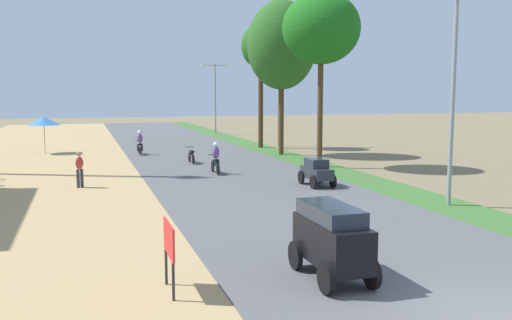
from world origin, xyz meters
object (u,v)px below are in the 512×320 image
(car_van_black, at_px, (332,238))
(motorbike_ahead_third, at_px, (140,143))
(utility_pole_near, at_px, (279,88))
(motorbike_foreground_rider, at_px, (215,159))
(median_tree_nearest, at_px, (321,29))
(median_tree_third, at_px, (261,48))
(car_hatchback_charcoal, at_px, (317,171))
(motorbike_ahead_second, at_px, (191,155))
(vendor_umbrella, at_px, (44,121))
(median_tree_second, at_px, (282,45))
(pedestrian_on_shoulder, at_px, (80,167))
(street_signboard, at_px, (169,244))
(streetlamp_mid, at_px, (215,93))
(streetlamp_near, at_px, (453,84))

(car_van_black, bearing_deg, motorbike_ahead_third, 93.40)
(utility_pole_near, relative_size, motorbike_ahead_third, 4.95)
(motorbike_foreground_rider, bearing_deg, motorbike_ahead_third, 105.62)
(median_tree_nearest, bearing_deg, median_tree_third, 88.83)
(car_hatchback_charcoal, height_order, motorbike_ahead_second, car_hatchback_charcoal)
(utility_pole_near, relative_size, car_van_black, 3.70)
(vendor_umbrella, relative_size, motorbike_ahead_third, 1.40)
(median_tree_second, xyz_separation_m, motorbike_foreground_rider, (-6.38, -7.55, -6.54))
(vendor_umbrella, xyz_separation_m, median_tree_nearest, (15.37, -12.08, 5.46))
(median_tree_second, xyz_separation_m, car_hatchback_charcoal, (-2.89, -12.58, -6.65))
(car_van_black, xyz_separation_m, motorbike_ahead_third, (-1.59, 26.85, -0.17))
(pedestrian_on_shoulder, xyz_separation_m, median_tree_second, (13.08, 9.75, 6.43))
(median_tree_nearest, bearing_deg, motorbike_foreground_rider, -170.90)
(street_signboard, height_order, vendor_umbrella, vendor_umbrella)
(street_signboard, height_order, pedestrian_on_shoulder, pedestrian_on_shoulder)
(street_signboard, bearing_deg, motorbike_ahead_third, 85.67)
(median_tree_second, relative_size, median_tree_third, 1.10)
(median_tree_third, distance_m, streetlamp_mid, 15.35)
(median_tree_third, distance_m, motorbike_foreground_rider, 15.75)
(car_van_black, relative_size, motorbike_foreground_rider, 1.34)
(pedestrian_on_shoulder, relative_size, median_tree_third, 0.17)
(median_tree_third, distance_m, car_hatchback_charcoal, 19.19)
(streetlamp_mid, distance_m, utility_pole_near, 14.33)
(median_tree_second, bearing_deg, motorbike_foreground_rider, -130.18)
(median_tree_nearest, distance_m, motorbike_ahead_third, 14.70)
(vendor_umbrella, relative_size, car_hatchback_charcoal, 1.26)
(vendor_umbrella, relative_size, car_van_black, 1.05)
(pedestrian_on_shoulder, relative_size, motorbike_ahead_second, 0.90)
(median_tree_second, xyz_separation_m, motorbike_ahead_third, (-9.23, 2.64, -6.54))
(streetlamp_near, bearing_deg, car_hatchback_charcoal, 119.47)
(streetlamp_near, distance_m, motorbike_ahead_third, 22.93)
(street_signboard, relative_size, car_van_black, 0.62)
(utility_pole_near, bearing_deg, pedestrian_on_shoulder, -134.04)
(motorbike_ahead_third, bearing_deg, motorbike_foreground_rider, -74.38)
(streetlamp_mid, bearing_deg, median_tree_third, -89.88)
(motorbike_ahead_second, xyz_separation_m, motorbike_ahead_third, (-2.47, 5.50, 0.28))
(vendor_umbrella, relative_size, motorbike_foreground_rider, 1.40)
(streetlamp_mid, height_order, utility_pole_near, utility_pole_near)
(median_tree_second, height_order, car_van_black, median_tree_second)
(median_tree_second, xyz_separation_m, utility_pole_near, (1.96, 5.81, -2.75))
(pedestrian_on_shoulder, bearing_deg, median_tree_nearest, 13.83)
(car_van_black, bearing_deg, street_signboard, 175.78)
(street_signboard, xyz_separation_m, median_tree_nearest, (11.18, 17.39, 6.66))
(utility_pole_near, xyz_separation_m, car_hatchback_charcoal, (-4.86, -18.39, -3.90))
(car_van_black, bearing_deg, pedestrian_on_shoulder, 110.63)
(streetlamp_near, relative_size, streetlamp_mid, 1.10)
(motorbike_ahead_third, bearing_deg, utility_pole_near, 15.79)
(streetlamp_near, height_order, motorbike_ahead_second, streetlamp_near)
(utility_pole_near, xyz_separation_m, motorbike_foreground_rider, (-8.34, -13.37, -3.79))
(pedestrian_on_shoulder, bearing_deg, motorbike_ahead_second, 47.45)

